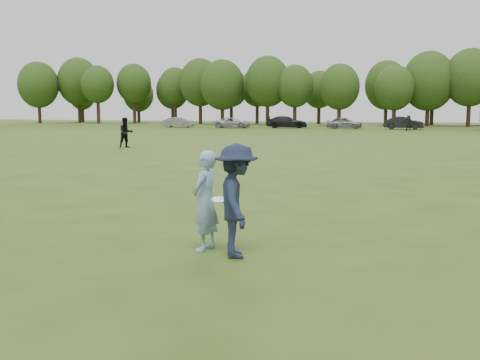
% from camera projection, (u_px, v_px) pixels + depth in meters
% --- Properties ---
extents(ground, '(200.00, 200.00, 0.00)m').
position_uv_depth(ground, '(242.00, 245.00, 9.84)').
color(ground, '#314A15').
rests_on(ground, ground).
extents(thrower, '(0.47, 0.66, 1.69)m').
position_uv_depth(thrower, '(205.00, 201.00, 9.38)').
color(thrower, '#88AAD2').
rests_on(thrower, ground).
extents(defender, '(1.09, 1.35, 1.83)m').
position_uv_depth(defender, '(237.00, 201.00, 8.95)').
color(defender, '#1B253D').
rests_on(defender, ground).
extents(player_far_a, '(1.12, 1.15, 1.87)m').
position_uv_depth(player_far_a, '(126.00, 133.00, 34.64)').
color(player_far_a, black).
rests_on(player_far_a, ground).
extents(player_far_d, '(1.64, 0.71, 1.72)m').
position_uv_depth(player_far_d, '(408.00, 123.00, 62.16)').
color(player_far_d, black).
rests_on(player_far_d, ground).
extents(car_b, '(4.14, 1.79, 1.32)m').
position_uv_depth(car_b, '(179.00, 122.00, 73.82)').
color(car_b, slate).
rests_on(car_b, ground).
extents(car_c, '(4.87, 2.57, 1.30)m').
position_uv_depth(car_c, '(233.00, 123.00, 71.55)').
color(car_c, '#A4A4A9').
rests_on(car_c, ground).
extents(car_d, '(5.40, 2.70, 1.50)m').
position_uv_depth(car_d, '(287.00, 122.00, 71.51)').
color(car_d, black).
rests_on(car_d, ground).
extents(car_e, '(4.41, 2.04, 1.46)m').
position_uv_depth(car_e, '(344.00, 123.00, 68.17)').
color(car_e, slate).
rests_on(car_e, ground).
extents(car_f, '(4.62, 1.64, 1.52)m').
position_uv_depth(car_f, '(404.00, 123.00, 66.21)').
color(car_f, black).
rests_on(car_f, ground).
extents(disc_in_play, '(0.28, 0.28, 0.09)m').
position_uv_depth(disc_in_play, '(219.00, 200.00, 9.11)').
color(disc_in_play, white).
rests_on(disc_in_play, ground).
extents(treeline, '(130.35, 18.39, 11.74)m').
position_uv_depth(treeline, '(428.00, 82.00, 80.52)').
color(treeline, '#332114').
rests_on(treeline, ground).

